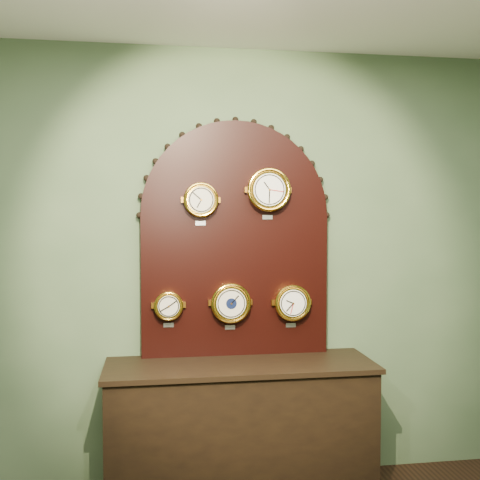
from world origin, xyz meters
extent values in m
plane|color=#516B49|center=(0.00, 2.50, 1.40)|extent=(4.00, 0.00, 4.00)
cube|color=black|center=(0.00, 2.23, 0.40)|extent=(1.60, 0.50, 0.80)
cube|color=black|center=(0.00, 2.45, 1.28)|extent=(1.20, 0.06, 0.90)
cylinder|color=black|center=(0.00, 2.45, 1.73)|extent=(1.20, 0.06, 1.20)
cylinder|color=gold|center=(-0.23, 2.39, 1.83)|extent=(0.20, 0.08, 0.20)
torus|color=gold|center=(-0.23, 2.36, 1.83)|extent=(0.22, 0.02, 0.22)
cylinder|color=beige|center=(-0.23, 2.35, 1.83)|extent=(0.16, 0.01, 0.16)
cube|color=silver|center=(-0.23, 2.42, 1.68)|extent=(0.06, 0.01, 0.03)
cylinder|color=gold|center=(0.20, 2.39, 1.89)|extent=(0.26, 0.08, 0.26)
torus|color=gold|center=(0.20, 2.36, 1.89)|extent=(0.28, 0.03, 0.28)
cylinder|color=white|center=(0.20, 2.35, 1.89)|extent=(0.21, 0.01, 0.21)
cube|color=silver|center=(0.20, 2.42, 1.72)|extent=(0.07, 0.01, 0.03)
cylinder|color=gold|center=(-0.43, 2.39, 1.17)|extent=(0.17, 0.08, 0.17)
torus|color=gold|center=(-0.43, 2.36, 1.17)|extent=(0.18, 0.02, 0.18)
cylinder|color=beige|center=(-0.43, 2.35, 1.17)|extent=(0.13, 0.01, 0.13)
cube|color=silver|center=(-0.43, 2.42, 1.04)|extent=(0.06, 0.01, 0.03)
cylinder|color=gold|center=(-0.04, 2.39, 1.18)|extent=(0.23, 0.08, 0.23)
torus|color=gold|center=(-0.04, 2.36, 1.18)|extent=(0.25, 0.02, 0.25)
cylinder|color=beige|center=(-0.04, 2.35, 1.18)|extent=(0.19, 0.01, 0.19)
cube|color=silver|center=(-0.04, 2.42, 1.01)|extent=(0.07, 0.01, 0.03)
cylinder|color=#0C1537|center=(-0.04, 2.35, 1.18)|extent=(0.07, 0.00, 0.07)
cylinder|color=gold|center=(0.36, 2.39, 1.17)|extent=(0.22, 0.08, 0.22)
torus|color=gold|center=(0.36, 2.36, 1.17)|extent=(0.23, 0.02, 0.23)
cylinder|color=white|center=(0.36, 2.35, 1.17)|extent=(0.17, 0.01, 0.17)
cube|color=silver|center=(0.36, 2.42, 1.02)|extent=(0.06, 0.01, 0.03)
camera|label=1|loc=(-0.50, -1.12, 1.74)|focal=42.12mm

